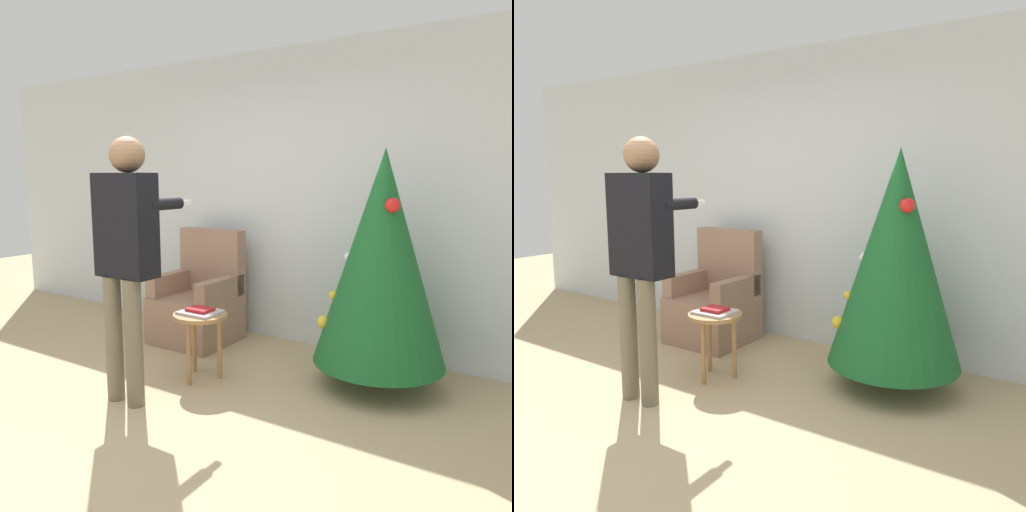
% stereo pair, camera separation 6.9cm
% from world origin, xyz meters
% --- Properties ---
extents(ground_plane, '(14.00, 14.00, 0.00)m').
position_xyz_m(ground_plane, '(0.00, 0.00, 0.00)').
color(ground_plane, tan).
extents(wall_back, '(8.00, 0.06, 2.70)m').
position_xyz_m(wall_back, '(0.00, 2.23, 1.35)').
color(wall_back, silver).
rests_on(wall_back, ground_plane).
extents(christmas_tree, '(0.96, 0.96, 1.76)m').
position_xyz_m(christmas_tree, '(1.11, 1.60, 0.97)').
color(christmas_tree, brown).
rests_on(christmas_tree, ground_plane).
extents(armchair, '(0.69, 0.67, 1.05)m').
position_xyz_m(armchair, '(-0.69, 1.74, 0.36)').
color(armchair, '#93705B').
rests_on(armchair, ground_plane).
extents(person_standing, '(0.44, 0.57, 1.81)m').
position_xyz_m(person_standing, '(-0.28, 0.47, 1.10)').
color(person_standing, '#6B604C').
rests_on(person_standing, ground_plane).
extents(side_stool, '(0.42, 0.42, 0.52)m').
position_xyz_m(side_stool, '(-0.10, 1.02, 0.43)').
color(side_stool, '#A37547').
rests_on(side_stool, ground_plane).
extents(laptop, '(0.29, 0.25, 0.02)m').
position_xyz_m(laptop, '(-0.10, 1.02, 0.53)').
color(laptop, silver).
rests_on(laptop, side_stool).
extents(book, '(0.18, 0.15, 0.02)m').
position_xyz_m(book, '(-0.10, 1.02, 0.55)').
color(book, '#B21E23').
rests_on(book, laptop).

